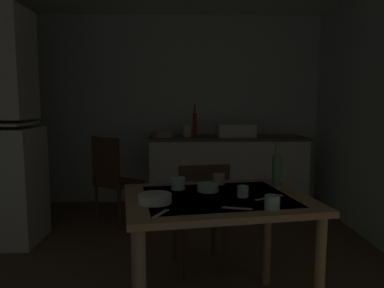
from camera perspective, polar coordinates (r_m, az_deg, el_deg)
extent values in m
plane|color=brown|center=(3.31, -6.43, -16.88)|extent=(5.07, 5.07, 0.00)
cube|color=silver|center=(4.79, -4.85, 5.21)|extent=(4.17, 0.10, 2.40)
cube|color=silver|center=(4.53, 5.46, -4.65)|extent=(1.85, 0.60, 0.86)
cube|color=brown|center=(4.47, 5.53, 0.98)|extent=(1.88, 0.63, 0.03)
sphere|color=#2D2823|center=(4.19, 2.20, -4.95)|extent=(0.02, 0.02, 0.02)
cube|color=white|center=(4.47, 6.90, 2.13)|extent=(0.44, 0.34, 0.15)
cube|color=black|center=(4.47, 6.92, 3.04)|extent=(0.38, 0.28, 0.01)
cylinder|color=#B21E19|center=(4.47, 0.45, 3.01)|extent=(0.05, 0.05, 0.28)
cylinder|color=#B21E19|center=(4.40, 0.48, 4.25)|extent=(0.03, 0.12, 0.03)
cylinder|color=red|center=(4.52, 0.42, 5.46)|extent=(0.02, 0.16, 0.12)
cylinder|color=tan|center=(4.38, -4.46, 1.56)|extent=(0.26, 0.26, 0.07)
cylinder|color=beige|center=(4.44, -0.81, 2.08)|extent=(0.11, 0.11, 0.14)
cube|color=tan|center=(2.17, 3.94, -8.59)|extent=(1.18, 0.98, 0.04)
cube|color=white|center=(2.16, 3.94, -8.15)|extent=(0.92, 0.77, 0.00)
cylinder|color=tan|center=(2.17, 19.29, -19.75)|extent=(0.06, 0.06, 0.73)
cylinder|color=tan|center=(2.56, -8.89, -15.32)|extent=(0.06, 0.06, 0.73)
cylinder|color=tan|center=(2.75, 11.70, -13.77)|extent=(0.06, 0.06, 0.73)
cube|color=#48311D|center=(2.93, 1.03, -10.86)|extent=(0.47, 0.47, 0.03)
cube|color=#442F1D|center=(2.70, 1.94, -7.60)|extent=(0.38, 0.09, 0.41)
cylinder|color=#48311D|center=(3.20, 3.37, -13.61)|extent=(0.04, 0.04, 0.42)
cylinder|color=#48311D|center=(3.13, -2.83, -14.07)|extent=(0.04, 0.04, 0.42)
cylinder|color=#48311D|center=(2.90, 5.22, -15.86)|extent=(0.04, 0.04, 0.42)
cylinder|color=#48311D|center=(2.82, -1.67, -16.47)|extent=(0.04, 0.04, 0.42)
cube|color=#4B2E21|center=(4.05, -11.37, -5.96)|extent=(0.56, 0.56, 0.03)
cube|color=#4E2E1E|center=(3.88, -13.36, -2.62)|extent=(0.33, 0.23, 0.50)
cylinder|color=#4B2E21|center=(4.12, -7.91, -8.97)|extent=(0.04, 0.04, 0.43)
cylinder|color=#4B2E21|center=(4.34, -11.35, -8.22)|extent=(0.04, 0.04, 0.43)
cylinder|color=#4B2E21|center=(3.88, -11.23, -10.03)|extent=(0.04, 0.04, 0.43)
cylinder|color=#4B2E21|center=(4.11, -14.69, -9.15)|extent=(0.04, 0.04, 0.43)
cylinder|color=white|center=(2.03, -5.83, -8.46)|extent=(0.19, 0.19, 0.05)
cylinder|color=#ADD1C1|center=(2.27, 2.51, -6.81)|extent=(0.13, 0.13, 0.05)
cylinder|color=#ADD1C1|center=(2.31, -2.18, -6.16)|extent=(0.09, 0.09, 0.08)
cylinder|color=#ADD1C1|center=(1.94, 12.42, -8.89)|extent=(0.08, 0.08, 0.07)
cylinder|color=#ADD1C1|center=(2.15, 7.96, -7.34)|extent=(0.07, 0.07, 0.07)
cylinder|color=tan|center=(2.46, 4.19, -5.48)|extent=(0.08, 0.08, 0.07)
cylinder|color=#4C7F56|center=(2.47, 13.06, -4.04)|extent=(0.06, 0.06, 0.20)
cylinder|color=#4C7F56|center=(2.45, 13.14, -0.95)|extent=(0.03, 0.03, 0.07)
cube|color=silver|center=(2.16, 12.02, -8.19)|extent=(0.19, 0.12, 0.00)
cube|color=beige|center=(1.84, -4.85, -10.76)|extent=(0.08, 0.13, 0.00)
cube|color=beige|center=(1.93, 7.05, -9.93)|extent=(0.16, 0.06, 0.00)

